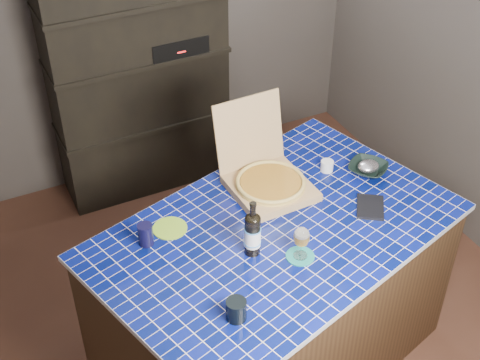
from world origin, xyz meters
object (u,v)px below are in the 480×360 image
kitchen_island (273,297)px  dvd_case (370,207)px  bowl (368,169)px  mead_bottle (253,233)px  wine_glass (302,237)px  pizza_box (268,180)px

kitchen_island → dvd_case: size_ratio=10.73×
dvd_case → bowl: 0.30m
mead_bottle → wine_glass: bearing=-34.1°
pizza_box → dvd_case: 0.54m
pizza_box → bowl: size_ratio=2.41×
kitchen_island → mead_bottle: 0.63m
mead_bottle → wine_glass: mead_bottle is taller
wine_glass → pizza_box: bearing=78.4°
wine_glass → bowl: size_ratio=0.83×
mead_bottle → bowl: mead_bottle is taller
bowl → pizza_box: bearing=168.5°
dvd_case → bowl: size_ratio=0.92×
kitchen_island → bowl: 0.85m
mead_bottle → bowl: 0.89m
wine_glass → dvd_case: (0.49, 0.15, -0.11)m
kitchen_island → pizza_box: bearing=52.9°
wine_glass → dvd_case: 0.53m
kitchen_island → mead_bottle: mead_bottle is taller
pizza_box → bowl: pizza_box is taller
wine_glass → mead_bottle: bearing=145.9°
pizza_box → dvd_case: size_ratio=2.61×
mead_bottle → dvd_case: 0.69m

